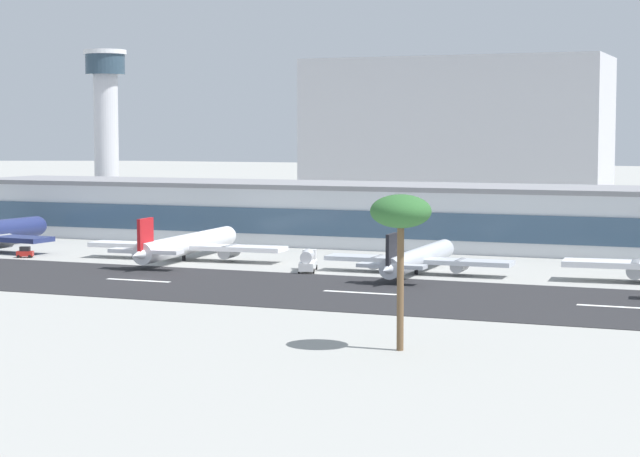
# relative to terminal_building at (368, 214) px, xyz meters

# --- Properties ---
(ground_plane) EXTENTS (1400.00, 1400.00, 0.00)m
(ground_plane) POSITION_rel_terminal_building_xyz_m (-15.21, -72.15, -6.75)
(ground_plane) COLOR #9E9E99
(runway_strip) EXTENTS (800.00, 38.10, 0.08)m
(runway_strip) POSITION_rel_terminal_building_xyz_m (-15.21, -73.89, -6.71)
(runway_strip) COLOR #262628
(runway_strip) RESTS_ON ground_plane
(runway_centreline_dash_4) EXTENTS (12.00, 1.20, 0.01)m
(runway_centreline_dash_4) POSITION_rel_terminal_building_xyz_m (-14.53, -73.89, -6.67)
(runway_centreline_dash_4) COLOR white
(runway_centreline_dash_4) RESTS_ON runway_strip
(runway_centreline_dash_5) EXTENTS (12.00, 1.20, 0.01)m
(runway_centreline_dash_5) POSITION_rel_terminal_building_xyz_m (25.01, -73.89, -6.67)
(runway_centreline_dash_5) COLOR white
(runway_centreline_dash_5) RESTS_ON runway_strip
(runway_centreline_dash_6) EXTENTS (12.00, 1.20, 0.01)m
(runway_centreline_dash_6) POSITION_rel_terminal_building_xyz_m (64.25, -73.89, -6.67)
(runway_centreline_dash_6) COLOR white
(runway_centreline_dash_6) RESTS_ON runway_strip
(terminal_building) EXTENTS (195.19, 27.34, 13.50)m
(terminal_building) POSITION_rel_terminal_building_xyz_m (0.00, 0.00, 0.00)
(terminal_building) COLOR silver
(terminal_building) RESTS_ON ground_plane
(control_tower) EXTENTS (11.49, 11.49, 46.95)m
(control_tower) POSITION_rel_terminal_building_xyz_m (-85.84, 29.17, 20.63)
(control_tower) COLOR silver
(control_tower) RESTS_ON ground_plane
(distant_hotel_block) EXTENTS (97.80, 36.58, 48.85)m
(distant_hotel_block) POSITION_rel_terminal_building_xyz_m (-15.55, 129.41, 17.67)
(distant_hotel_block) COLOR #BCBCC1
(distant_hotel_block) RESTS_ON ground_plane
(airliner_red_tail_gate_1) EXTENTS (40.40, 45.11, 9.41)m
(airliner_red_tail_gate_1) POSITION_rel_terminal_building_xyz_m (-22.16, -43.94, -3.76)
(airliner_red_tail_gate_1) COLOR white
(airliner_red_tail_gate_1) RESTS_ON ground_plane
(airliner_black_tail_gate_2) EXTENTS (33.53, 40.30, 8.41)m
(airliner_black_tail_gate_2) POSITION_rel_terminal_building_xyz_m (26.08, -47.85, -4.07)
(airliner_black_tail_gate_2) COLOR silver
(airliner_black_tail_gate_2) RESTS_ON ground_plane
(service_baggage_tug_0) EXTENTS (3.56, 2.77, 2.20)m
(service_baggage_tug_0) POSITION_rel_terminal_building_xyz_m (-54.14, -51.01, -5.71)
(service_baggage_tug_0) COLOR #B2231E
(service_baggage_tug_0) RESTS_ON ground_plane
(service_fuel_truck_1) EXTENTS (5.02, 8.89, 3.95)m
(service_fuel_truck_1) POSITION_rel_terminal_building_xyz_m (6.83, -51.22, -4.73)
(service_fuel_truck_1) COLOR white
(service_fuel_truck_1) RESTS_ON ground_plane
(palm_tree_1) EXTENTS (6.98, 6.98, 17.88)m
(palm_tree_1) POSITION_rel_terminal_building_xyz_m (45.35, -116.44, 8.80)
(palm_tree_1) COLOR brown
(palm_tree_1) RESTS_ON ground_plane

